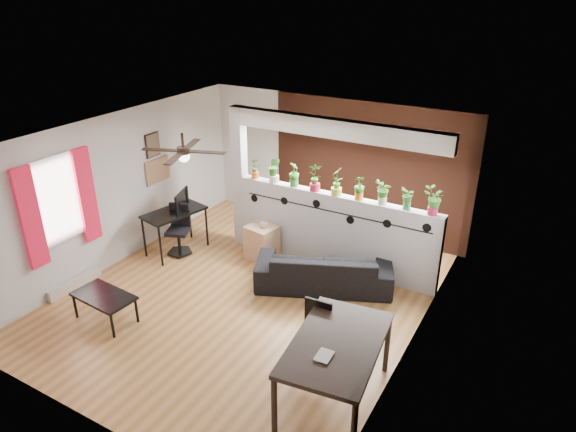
{
  "coord_description": "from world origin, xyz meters",
  "views": [
    {
      "loc": [
        3.95,
        -5.66,
        4.54
      ],
      "look_at": [
        0.4,
        0.6,
        1.23
      ],
      "focal_mm": 32.0,
      "sensor_mm": 36.0,
      "label": 1
    }
  ],
  "objects_px": {
    "ceiling_fan": "(184,153)",
    "potted_plant_5": "(359,187)",
    "potted_plant_1": "(274,169)",
    "potted_plant_4": "(337,180)",
    "coffee_table": "(104,298)",
    "cube_shelf": "(262,242)",
    "potted_plant_3": "(315,176)",
    "dining_table": "(336,348)",
    "folding_chair": "(315,330)",
    "potted_plant_8": "(434,200)",
    "office_chair": "(179,233)",
    "potted_plant_7": "(408,198)",
    "computer_desk": "(174,215)",
    "sofa": "(324,270)",
    "potted_plant_0": "(255,167)",
    "potted_plant_6": "(383,192)",
    "cup": "(264,224)",
    "potted_plant_2": "(294,174)"
  },
  "relations": [
    {
      "from": "ceiling_fan",
      "to": "potted_plant_5",
      "type": "bearing_deg",
      "value": 42.06
    },
    {
      "from": "potted_plant_1",
      "to": "potted_plant_4",
      "type": "relative_size",
      "value": 0.95
    },
    {
      "from": "potted_plant_4",
      "to": "coffee_table",
      "type": "height_order",
      "value": "potted_plant_4"
    },
    {
      "from": "cube_shelf",
      "to": "potted_plant_3",
      "type": "bearing_deg",
      "value": 31.43
    },
    {
      "from": "potted_plant_3",
      "to": "dining_table",
      "type": "bearing_deg",
      "value": -58.74
    },
    {
      "from": "folding_chair",
      "to": "potted_plant_8",
      "type": "bearing_deg",
      "value": 73.63
    },
    {
      "from": "office_chair",
      "to": "dining_table",
      "type": "xyz_separation_m",
      "value": [
        3.99,
        -1.95,
        0.37
      ]
    },
    {
      "from": "potted_plant_5",
      "to": "potted_plant_7",
      "type": "xyz_separation_m",
      "value": [
        0.79,
        0.0,
        -0.02
      ]
    },
    {
      "from": "computer_desk",
      "to": "office_chair",
      "type": "height_order",
      "value": "office_chair"
    },
    {
      "from": "office_chair",
      "to": "folding_chair",
      "type": "height_order",
      "value": "folding_chair"
    },
    {
      "from": "office_chair",
      "to": "coffee_table",
      "type": "distance_m",
      "value": 2.18
    },
    {
      "from": "potted_plant_8",
      "to": "sofa",
      "type": "xyz_separation_m",
      "value": [
        -1.45,
        -0.65,
        -1.27
      ]
    },
    {
      "from": "potted_plant_1",
      "to": "potted_plant_7",
      "type": "xyz_separation_m",
      "value": [
        2.37,
        0.0,
        -0.05
      ]
    },
    {
      "from": "sofa",
      "to": "office_chair",
      "type": "distance_m",
      "value": 2.79
    },
    {
      "from": "ceiling_fan",
      "to": "potted_plant_5",
      "type": "xyz_separation_m",
      "value": [
        2.0,
        1.8,
        -0.76
      ]
    },
    {
      "from": "potted_plant_0",
      "to": "folding_chair",
      "type": "distance_m",
      "value": 3.59
    },
    {
      "from": "potted_plant_0",
      "to": "potted_plant_4",
      "type": "relative_size",
      "value": 0.8
    },
    {
      "from": "potted_plant_0",
      "to": "potted_plant_6",
      "type": "xyz_separation_m",
      "value": [
        2.37,
        0.0,
        0.01
      ]
    },
    {
      "from": "coffee_table",
      "to": "potted_plant_5",
      "type": "bearing_deg",
      "value": 49.3
    },
    {
      "from": "sofa",
      "to": "folding_chair",
      "type": "xyz_separation_m",
      "value": [
        0.74,
        -1.78,
        0.26
      ]
    },
    {
      "from": "ceiling_fan",
      "to": "cup",
      "type": "bearing_deg",
      "value": 74.75
    },
    {
      "from": "potted_plant_6",
      "to": "office_chair",
      "type": "bearing_deg",
      "value": -165.03
    },
    {
      "from": "potted_plant_0",
      "to": "dining_table",
      "type": "xyz_separation_m",
      "value": [
        2.92,
        -2.87,
        -0.78
      ]
    },
    {
      "from": "potted_plant_1",
      "to": "potted_plant_7",
      "type": "distance_m",
      "value": 2.37
    },
    {
      "from": "potted_plant_5",
      "to": "potted_plant_3",
      "type": "bearing_deg",
      "value": 180.0
    },
    {
      "from": "sofa",
      "to": "coffee_table",
      "type": "height_order",
      "value": "sofa"
    },
    {
      "from": "potted_plant_5",
      "to": "potted_plant_6",
      "type": "bearing_deg",
      "value": 0.0
    },
    {
      "from": "potted_plant_2",
      "to": "ceiling_fan",
      "type": "bearing_deg",
      "value": -114.23
    },
    {
      "from": "potted_plant_4",
      "to": "potted_plant_8",
      "type": "bearing_deg",
      "value": -0.0
    },
    {
      "from": "cube_shelf",
      "to": "coffee_table",
      "type": "bearing_deg",
      "value": -100.09
    },
    {
      "from": "potted_plant_3",
      "to": "potted_plant_6",
      "type": "height_order",
      "value": "potted_plant_3"
    },
    {
      "from": "computer_desk",
      "to": "dining_table",
      "type": "relative_size",
      "value": 0.72
    },
    {
      "from": "potted_plant_6",
      "to": "potted_plant_1",
      "type": "bearing_deg",
      "value": -180.0
    },
    {
      "from": "potted_plant_4",
      "to": "potted_plant_1",
      "type": "bearing_deg",
      "value": -180.0
    },
    {
      "from": "potted_plant_6",
      "to": "cube_shelf",
      "type": "xyz_separation_m",
      "value": [
        -2.04,
        -0.34,
        -1.25
      ]
    },
    {
      "from": "potted_plant_6",
      "to": "folding_chair",
      "type": "xyz_separation_m",
      "value": [
        0.07,
        -2.44,
        -1.0
      ]
    },
    {
      "from": "office_chair",
      "to": "computer_desk",
      "type": "bearing_deg",
      "value": 170.91
    },
    {
      "from": "potted_plant_2",
      "to": "computer_desk",
      "type": "relative_size",
      "value": 0.34
    },
    {
      "from": "potted_plant_2",
      "to": "potted_plant_6",
      "type": "bearing_deg",
      "value": 0.0
    },
    {
      "from": "potted_plant_0",
      "to": "cup",
      "type": "relative_size",
      "value": 2.85
    },
    {
      "from": "office_chair",
      "to": "coffee_table",
      "type": "height_order",
      "value": "office_chair"
    },
    {
      "from": "cup",
      "to": "computer_desk",
      "type": "distance_m",
      "value": 1.64
    },
    {
      "from": "potted_plant_8",
      "to": "folding_chair",
      "type": "distance_m",
      "value": 2.73
    },
    {
      "from": "potted_plant_8",
      "to": "folding_chair",
      "type": "height_order",
      "value": "potted_plant_8"
    },
    {
      "from": "potted_plant_4",
      "to": "dining_table",
      "type": "relative_size",
      "value": 0.29
    },
    {
      "from": "cube_shelf",
      "to": "potted_plant_1",
      "type": "bearing_deg",
      "value": 88.65
    },
    {
      "from": "potted_plant_0",
      "to": "potted_plant_1",
      "type": "xyz_separation_m",
      "value": [
        0.4,
        -0.0,
        0.04
      ]
    },
    {
      "from": "potted_plant_6",
      "to": "cube_shelf",
      "type": "height_order",
      "value": "potted_plant_6"
    },
    {
      "from": "computer_desk",
      "to": "folding_chair",
      "type": "bearing_deg",
      "value": -23.02
    },
    {
      "from": "office_chair",
      "to": "sofa",
      "type": "bearing_deg",
      "value": 5.44
    }
  ]
}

